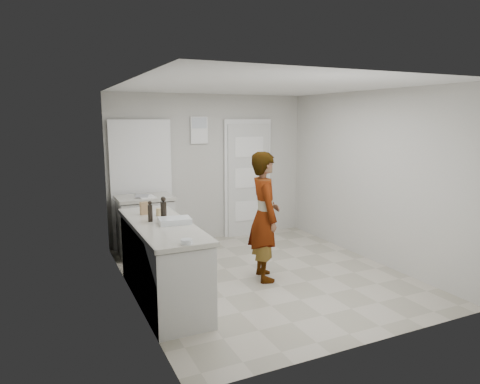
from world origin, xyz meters
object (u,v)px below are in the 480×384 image
oil_cruet_a (164,209)px  oil_cruet_b (150,212)px  spice_jar (158,212)px  cake_mix_box (144,208)px  egg_bowl (187,241)px  person (264,216)px  baking_dish (175,221)px

oil_cruet_a → oil_cruet_b: size_ratio=1.15×
spice_jar → oil_cruet_a: bearing=-90.0°
spice_jar → oil_cruet_b: 0.32m
cake_mix_box → spice_jar: bearing=-55.7°
egg_bowl → person: bearing=36.1°
egg_bowl → cake_mix_box: bearing=93.7°
oil_cruet_b → oil_cruet_a: bearing=4.7°
person → cake_mix_box: 1.53m
person → baking_dish: size_ratio=4.45×
oil_cruet_a → egg_bowl: bearing=-93.1°
spice_jar → oil_cruet_b: (-0.16, -0.26, 0.07)m
person → spice_jar: person is taller
cake_mix_box → oil_cruet_a: bearing=-84.0°
baking_dish → egg_bowl: bearing=-98.7°
oil_cruet_a → egg_bowl: 1.04m
cake_mix_box → baking_dish: (0.22, -0.59, -0.05)m
oil_cruet_a → oil_cruet_b: oil_cruet_a is taller
cake_mix_box → egg_bowl: bearing=-101.7°
baking_dish → person: bearing=8.4°
cake_mix_box → oil_cruet_b: oil_cruet_b is taller
oil_cruet_a → egg_bowl: oil_cruet_a is taller
spice_jar → egg_bowl: 1.28m
oil_cruet_b → egg_bowl: size_ratio=2.11×
cake_mix_box → oil_cruet_b: 0.39m
spice_jar → cake_mix_box: bearing=139.6°
oil_cruet_b → spice_jar: bearing=58.5°
person → baking_dish: person is taller
spice_jar → egg_bowl: bearing=-92.5°
spice_jar → egg_bowl: spice_jar is taller
oil_cruet_a → person: bearing=-1.2°
cake_mix_box → person: bearing=-30.6°
oil_cruet_a → oil_cruet_b: (-0.16, -0.01, -0.02)m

